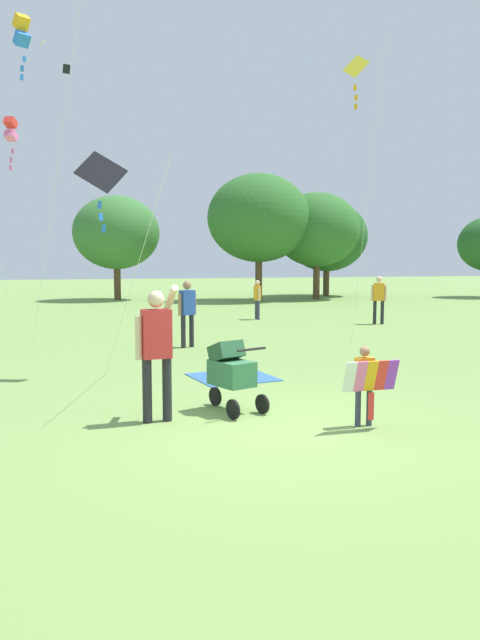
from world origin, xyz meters
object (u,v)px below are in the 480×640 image
object	(u,v)px
kite_green_novelty	(22,33)
person_back_turned	(187,308)
person_adult_flyer	(156,343)
kite_orange_delta	(357,82)
person_red_shirt	(257,296)
person_kid_running	(379,296)
stroller	(231,370)
kite_adult_black	(102,179)
kite_blue_high	(11,131)
child_with_butterfly_kite	(365,379)
picnic_blanket	(233,377)

from	to	relation	value
kite_green_novelty	person_back_turned	bearing A→B (deg)	-14.00
person_adult_flyer	kite_orange_delta	world-z (taller)	kite_orange_delta
kite_orange_delta	person_back_turned	bearing A→B (deg)	170.84
person_adult_flyer	kite_green_novelty	bearing A→B (deg)	105.29
kite_orange_delta	kite_green_novelty	xyz separation A→B (m)	(-7.86, 1.60, 1.00)
person_red_shirt	person_kid_running	size ratio (longest dim) A/B	0.88
stroller	kite_green_novelty	bearing A→B (deg)	113.47
kite_adult_black	kite_green_novelty	distance (m)	5.91
person_adult_flyer	person_back_turned	xyz separation A→B (m)	(1.61, 6.81, -0.10)
kite_blue_high	stroller	bearing A→B (deg)	-68.64
kite_adult_black	kite_blue_high	distance (m)	7.00
person_adult_flyer	kite_adult_black	xyz separation A→B (m)	(-0.51, 3.55, 2.58)
child_with_butterfly_kite	kite_orange_delta	distance (m)	9.72
person_back_turned	child_with_butterfly_kite	bearing A→B (deg)	-82.71
kite_adult_black	person_back_turned	bearing A→B (deg)	56.91
kite_blue_high	person_adult_flyer	bearing A→B (deg)	-75.05
child_with_butterfly_kite	person_kid_running	xyz separation A→B (m)	(6.17, 11.51, 0.31)
kite_green_novelty	person_kid_running	world-z (taller)	kite_green_novelty
person_kid_running	kite_orange_delta	bearing A→B (deg)	-124.39
child_with_butterfly_kite	person_back_turned	world-z (taller)	person_back_turned
person_kid_running	person_adult_flyer	bearing A→B (deg)	-129.72
stroller	kite_green_novelty	distance (m)	10.63
child_with_butterfly_kite	person_red_shirt	xyz separation A→B (m)	(2.68, 14.08, 0.20)
person_adult_flyer	person_red_shirt	xyz separation A→B (m)	(5.28, 13.13, -0.23)
child_with_butterfly_kite	kite_green_novelty	distance (m)	12.03
person_kid_running	kite_blue_high	bearing A→B (deg)	-176.75
person_red_shirt	picnic_blanket	xyz separation A→B (m)	(-3.54, -10.39, -0.83)
stroller	picnic_blanket	world-z (taller)	stroller
person_back_turned	picnic_blanket	bearing A→B (deg)	-88.13
kite_adult_black	person_back_turned	size ratio (longest dim) A/B	2.55
stroller	kite_blue_high	world-z (taller)	kite_blue_high
kite_adult_black	person_red_shirt	size ratio (longest dim) A/B	2.96
kite_blue_high	person_kid_running	size ratio (longest dim) A/B	3.73
child_with_butterfly_kite	picnic_blanket	distance (m)	3.84
kite_orange_delta	person_back_turned	size ratio (longest dim) A/B	4.38
kite_green_novelty	picnic_blanket	bearing A→B (deg)	-52.33
child_with_butterfly_kite	stroller	world-z (taller)	child_with_butterfly_kite
kite_orange_delta	kite_green_novelty	distance (m)	8.09
kite_orange_delta	picnic_blanket	distance (m)	8.35
person_adult_flyer	stroller	distance (m)	1.24
kite_green_novelty	person_kid_running	distance (m)	13.02
person_kid_running	person_back_turned	xyz separation A→B (m)	(-7.17, -3.76, 0.03)
stroller	person_back_turned	bearing A→B (deg)	85.56
person_adult_flyer	person_red_shirt	size ratio (longest dim) A/B	1.30
child_with_butterfly_kite	person_kid_running	size ratio (longest dim) A/B	0.66
kite_adult_black	picnic_blanket	xyz separation A→B (m)	(2.26, -0.81, -3.64)
kite_adult_black	kite_blue_high	size ratio (longest dim) A/B	0.70
child_with_butterfly_kite	person_red_shirt	bearing A→B (deg)	79.23
child_with_butterfly_kite	person_kid_running	world-z (taller)	person_kid_running
person_red_shirt	person_back_turned	world-z (taller)	person_back_turned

